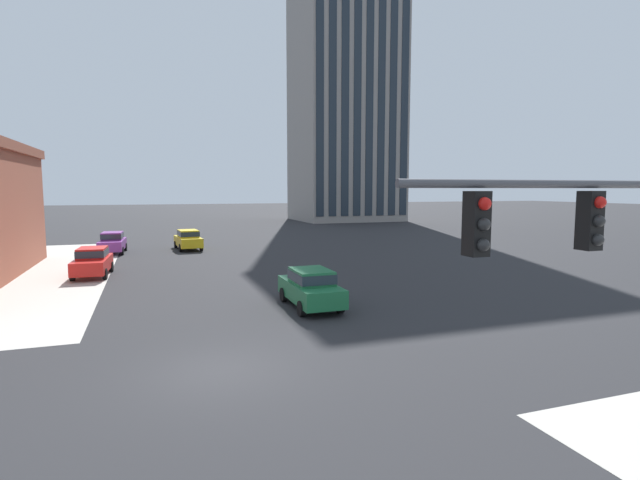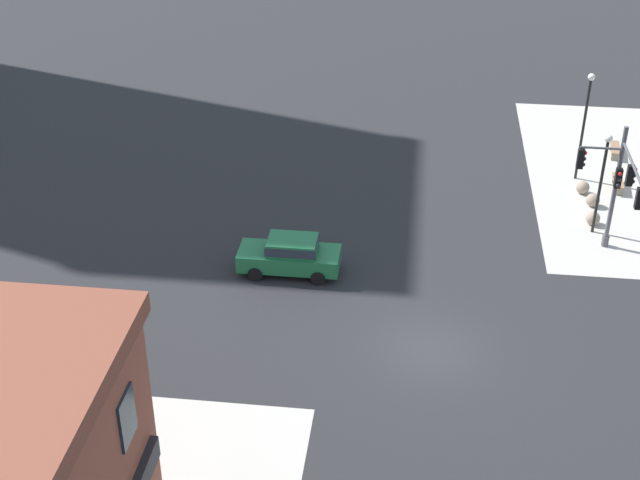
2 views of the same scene
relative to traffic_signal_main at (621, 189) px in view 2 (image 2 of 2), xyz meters
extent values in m
plane|color=#262628|center=(-6.99, 7.67, -3.84)|extent=(320.00, 320.00, 0.00)
cylinder|color=#4C4C51|center=(1.76, -0.18, -3.59)|extent=(0.32, 0.32, 0.50)
cylinder|color=#4C4C51|center=(1.76, -0.18, -0.88)|extent=(0.20, 0.20, 5.91)
cylinder|color=#4C4C51|center=(-1.95, -0.18, 1.34)|extent=(7.42, 0.12, 0.12)
cylinder|color=#4C4C51|center=(1.76, 0.72, 1.04)|extent=(0.11, 1.80, 0.11)
cube|color=black|center=(-0.30, -0.18, 0.79)|extent=(0.28, 0.28, 0.90)
sphere|color=red|center=(-0.30, -0.34, 1.07)|extent=(0.18, 0.18, 0.18)
sphere|color=#282828|center=(-0.30, -0.34, 0.79)|extent=(0.18, 0.18, 0.18)
sphere|color=#282828|center=(-0.30, -0.34, 0.51)|extent=(0.18, 0.18, 0.18)
cube|color=black|center=(-2.36, -0.18, 0.79)|extent=(0.28, 0.28, 0.90)
cube|color=black|center=(1.56, -0.18, -0.26)|extent=(0.28, 0.28, 0.90)
sphere|color=red|center=(1.40, -0.18, 0.02)|extent=(0.18, 0.18, 0.18)
sphere|color=#282828|center=(1.40, -0.18, -0.26)|extent=(0.18, 0.18, 0.18)
sphere|color=#282828|center=(1.40, -0.18, -0.54)|extent=(0.18, 0.18, 0.18)
cube|color=black|center=(1.76, 1.52, 0.49)|extent=(0.28, 0.28, 0.90)
sphere|color=red|center=(1.76, 1.36, 0.77)|extent=(0.18, 0.18, 0.18)
sphere|color=#282828|center=(1.76, 1.36, 0.49)|extent=(0.18, 0.18, 0.18)
sphere|color=#282828|center=(1.76, 1.36, 0.21)|extent=(0.18, 0.18, 0.18)
sphere|color=gray|center=(3.73, 0.10, -3.50)|extent=(0.67, 0.67, 0.67)
sphere|color=gray|center=(5.63, -0.16, -3.50)|extent=(0.67, 0.67, 0.67)
sphere|color=gray|center=(6.97, 0.16, -3.50)|extent=(0.67, 0.67, 0.67)
cube|color=#8E6B4C|center=(7.74, -1.71, -3.40)|extent=(1.84, 0.65, 0.10)
cube|color=gray|center=(7.04, -1.64, -3.64)|extent=(0.28, 0.43, 0.39)
cube|color=gray|center=(8.44, -1.78, -3.64)|extent=(0.28, 0.43, 0.39)
cube|color=#8E6B4C|center=(11.91, -2.23, -3.40)|extent=(1.84, 0.69, 0.10)
cube|color=gray|center=(11.22, -2.15, -3.64)|extent=(0.29, 0.43, 0.39)
cube|color=gray|center=(12.60, -2.32, -3.64)|extent=(0.29, 0.43, 0.39)
cylinder|color=black|center=(3.01, 0.20, -1.52)|extent=(0.14, 0.14, 4.63)
sphere|color=white|center=(3.01, 0.20, 0.97)|extent=(0.36, 0.36, 0.36)
cylinder|color=black|center=(8.69, 0.28, -1.13)|extent=(0.14, 0.14, 5.42)
sphere|color=white|center=(8.69, 0.28, 1.76)|extent=(0.36, 0.36, 0.36)
cube|color=#1E6B3D|center=(-2.18, 13.88, -3.14)|extent=(1.77, 4.40, 0.76)
cube|color=#1E6B3D|center=(-2.18, 13.73, -2.46)|extent=(1.50, 2.12, 0.60)
cube|color=#232D38|center=(-2.18, 13.73, -2.46)|extent=(1.54, 2.20, 0.40)
cylinder|color=black|center=(-3.02, 15.24, -3.52)|extent=(0.22, 0.64, 0.64)
cylinder|color=black|center=(-1.35, 15.25, -3.52)|extent=(0.22, 0.64, 0.64)
cylinder|color=black|center=(-3.01, 12.51, -3.52)|extent=(0.22, 0.64, 0.64)
cylinder|color=black|center=(-1.34, 12.52, -3.52)|extent=(0.22, 0.64, 0.64)
cube|color=#1E2833|center=(-18.03, 15.63, 1.64)|extent=(1.10, 0.08, 1.50)
camera|label=1|loc=(-8.69, -5.77, 1.26)|focal=27.30mm
camera|label=2|loc=(-34.72, 8.63, 17.20)|focal=50.05mm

